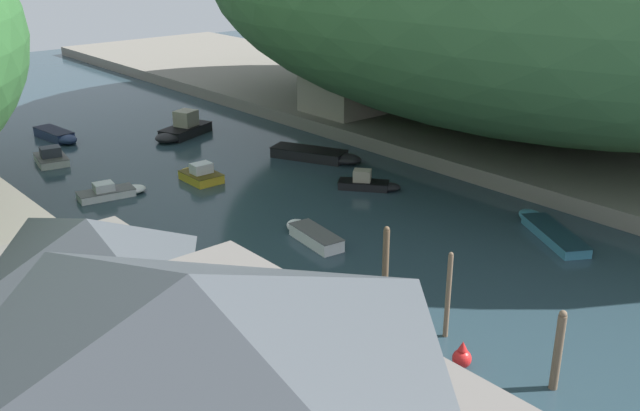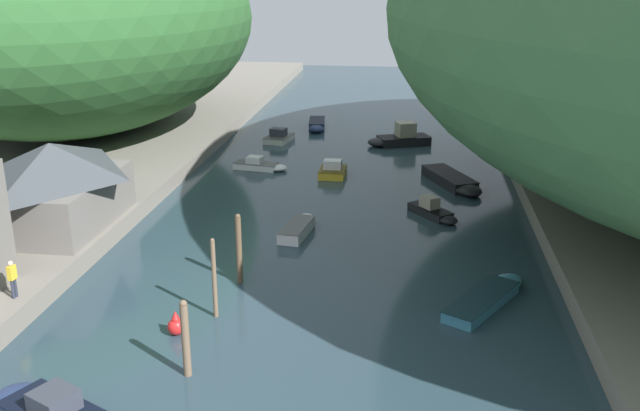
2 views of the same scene
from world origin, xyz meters
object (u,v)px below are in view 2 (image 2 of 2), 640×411
boathouse_shed (53,183)px  boat_small_dinghy (299,227)px  boat_open_rowboat (455,182)px  boat_near_quay (317,125)px  boat_mid_channel (333,170)px  boat_cabin_cruiser (489,296)px  channel_buoy_near (176,325)px  boat_yellow_tender (434,212)px  boat_navy_launch (45,408)px  boat_moored_right (398,138)px  right_bank_cottage (564,119)px  boat_far_right_bank (261,165)px  boat_red_skiff (280,136)px  person_on_quay (12,277)px

boathouse_shed → boat_small_dinghy: (12.83, 3.17, -3.07)m
boathouse_shed → boat_open_rowboat: bearing=30.9°
boat_near_quay → boat_mid_channel: bearing=96.0°
boat_cabin_cruiser → channel_buoy_near: (-13.11, -4.79, 0.16)m
boathouse_shed → boat_open_rowboat: size_ratio=1.34×
boat_mid_channel → channel_buoy_near: (-3.85, -24.26, 0.03)m
boat_yellow_tender → boat_navy_launch: bearing=20.2°
boat_yellow_tender → boat_open_rowboat: size_ratio=0.56×
boathouse_shed → boat_moored_right: (17.93, 24.69, -2.83)m
right_bank_cottage → boat_cabin_cruiser: bearing=-107.3°
boat_near_quay → boat_far_right_bank: size_ratio=1.17×
right_bank_cottage → channel_buoy_near: bearing=-125.7°
boat_red_skiff → boat_cabin_cruiser: 32.99m
boathouse_shed → boat_far_right_bank: 17.99m
boat_near_quay → boat_far_right_bank: bearing=74.6°
right_bank_cottage → boat_near_quay: bearing=152.0°
boat_moored_right → right_bank_cottage: bearing=-135.2°
boathouse_shed → boat_open_rowboat: (22.05, 13.19, -3.04)m
boat_moored_right → boat_red_skiff: boat_moored_right is taller
boat_red_skiff → boat_cabin_cruiser: boat_red_skiff is taller
boat_navy_launch → channel_buoy_near: (2.54, 6.10, 0.04)m
right_bank_cottage → person_on_quay: (-27.70, -28.13, -1.63)m
boat_near_quay → person_on_quay: bearing=72.4°
boat_open_rowboat → channel_buoy_near: channel_buoy_near is taller
boat_small_dinghy → boat_yellow_tender: size_ratio=1.18×
boat_navy_launch → boat_near_quay: boat_navy_launch is taller
boat_cabin_cruiser → right_bank_cottage: bearing=103.6°
boat_mid_channel → boat_cabin_cruiser: bearing=-63.9°
boat_far_right_bank → boat_near_quay: bearing=-179.6°
boat_moored_right → boat_mid_channel: bearing=133.5°
boat_near_quay → boat_mid_channel: 15.21m
boat_navy_launch → boat_red_skiff: boat_navy_launch is taller
boat_moored_right → channel_buoy_near: boat_moored_right is taller
boat_small_dinghy → boat_cabin_cruiser: boat_small_dinghy is taller
boat_moored_right → boat_red_skiff: (-10.18, 0.29, -0.21)m
boat_navy_launch → boat_red_skiff: size_ratio=1.28×
channel_buoy_near → boat_near_quay: bearing=89.0°
right_bank_cottage → boat_cabin_cruiser: size_ratio=1.02×
right_bank_cottage → boat_yellow_tender: bearing=-127.2°
boathouse_shed → boat_red_skiff: size_ratio=2.25×
boat_cabin_cruiser → person_on_quay: 20.84m
boat_near_quay → boat_open_rowboat: (11.78, -16.74, -0.00)m
right_bank_cottage → boat_yellow_tender: 16.24m
boathouse_shed → boat_navy_launch: (7.08, -15.30, -3.02)m
boat_near_quay → boathouse_shed: bearing=64.9°
boat_red_skiff → boat_yellow_tender: 22.30m
boat_red_skiff → boat_near_quay: boat_red_skiff is taller
boathouse_shed → boat_mid_channel: bearing=48.2°
boathouse_shed → boat_navy_launch: bearing=-65.2°
boat_red_skiff → person_on_quay: size_ratio=2.34×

